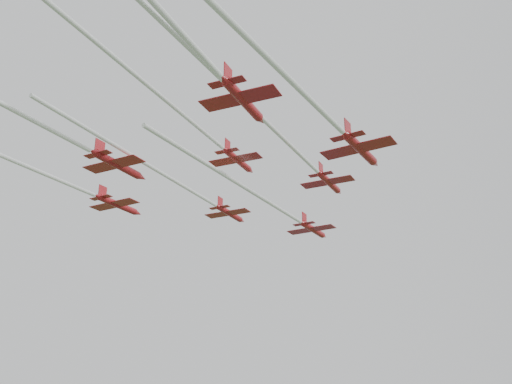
# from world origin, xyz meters

# --- Properties ---
(jet_lead) EXTENTS (24.50, 52.25, 2.79)m
(jet_lead) POSITION_xyz_m (0.19, 2.39, 55.41)
(jet_lead) COLOR red
(jet_row2_left) EXTENTS (20.53, 50.40, 2.54)m
(jet_row2_left) POSITION_xyz_m (-14.11, -5.08, 56.71)
(jet_row2_left) COLOR red
(jet_row2_right) EXTENTS (23.15, 56.14, 2.62)m
(jet_row2_right) POSITION_xyz_m (3.24, -17.45, 57.98)
(jet_row2_right) COLOR red
(jet_row3_left) EXTENTS (24.25, 52.52, 2.77)m
(jet_row3_left) POSITION_xyz_m (-33.50, -13.38, 56.33)
(jet_row3_left) COLOR red
(jet_row3_mid) EXTENTS (19.92, 53.37, 2.41)m
(jet_row3_mid) POSITION_xyz_m (-9.79, -27.13, 58.18)
(jet_row3_mid) COLOR red
(jet_row3_right) EXTENTS (26.14, 52.59, 2.94)m
(jet_row3_right) POSITION_xyz_m (6.86, -33.90, 55.19)
(jet_row3_right) COLOR red
(jet_row4_left) EXTENTS (24.19, 55.91, 2.78)m
(jet_row4_left) POSITION_xyz_m (-26.96, -33.35, 55.48)
(jet_row4_left) COLOR red
(jet_row4_right) EXTENTS (17.39, 45.90, 2.96)m
(jet_row4_right) POSITION_xyz_m (-4.89, -40.72, 57.94)
(jet_row4_right) COLOR red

